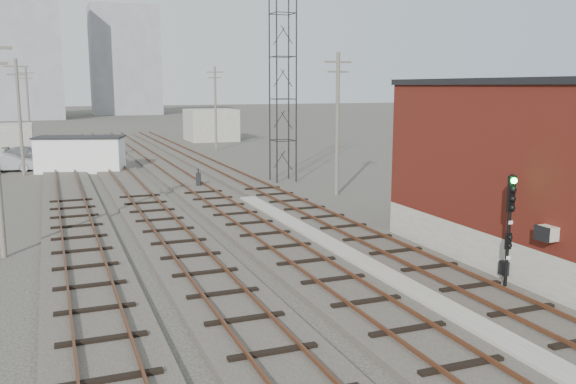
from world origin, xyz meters
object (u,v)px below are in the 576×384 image
signal_mast (510,224)px  site_trailer (80,154)px  switch_stand (198,180)px  car_silver (8,163)px  car_grey (26,153)px

signal_mast → site_trailer: size_ratio=0.54×
signal_mast → switch_stand: signal_mast is taller
signal_mast → car_silver: bearing=114.2°
site_trailer → car_silver: site_trailer is taller
site_trailer → car_grey: (-4.41, 10.88, -0.85)m
switch_stand → car_silver: 18.80m
signal_mast → site_trailer: (-11.89, 36.36, -0.92)m
site_trailer → car_grey: size_ratio=1.77×
signal_mast → car_grey: 50.01m
car_grey → signal_mast: bearing=-134.3°
car_grey → site_trailer: bearing=-131.3°
signal_mast → car_grey: size_ratio=0.96×
signal_mast → car_grey: (-16.30, 47.24, -1.77)m
signal_mast → car_silver: (-17.42, 38.77, -1.66)m
signal_mast → car_silver: signal_mast is taller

